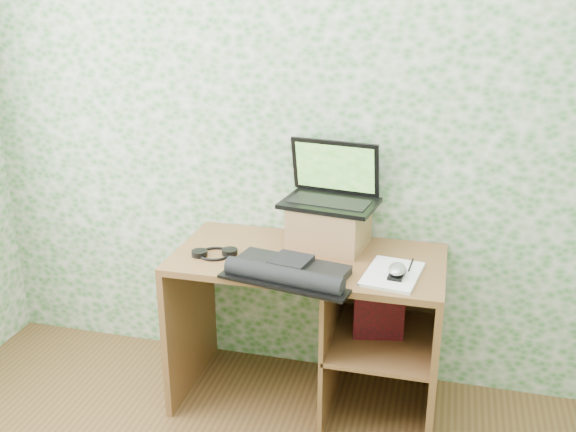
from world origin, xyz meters
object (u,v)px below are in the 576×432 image
(laptop, at_px, (332,189))
(riser, at_px, (329,226))
(desk, at_px, (325,309))
(keyboard, at_px, (288,271))
(notepad, at_px, (392,274))

(laptop, bearing_deg, riser, -81.61)
(desk, xyz_separation_m, keyboard, (-0.11, -0.26, 0.30))
(riser, bearing_deg, notepad, -38.56)
(keyboard, bearing_deg, riser, 85.76)
(desk, distance_m, keyboard, 0.41)
(riser, relative_size, laptop, 0.72)
(desk, relative_size, notepad, 3.94)
(laptop, height_order, notepad, laptop)
(keyboard, xyz_separation_m, notepad, (0.42, 0.12, -0.02))
(riser, height_order, laptop, laptop)
(desk, relative_size, riser, 3.65)
(laptop, bearing_deg, keyboard, -94.93)
(keyboard, height_order, notepad, keyboard)
(desk, relative_size, keyboard, 2.14)
(riser, bearing_deg, desk, -83.54)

